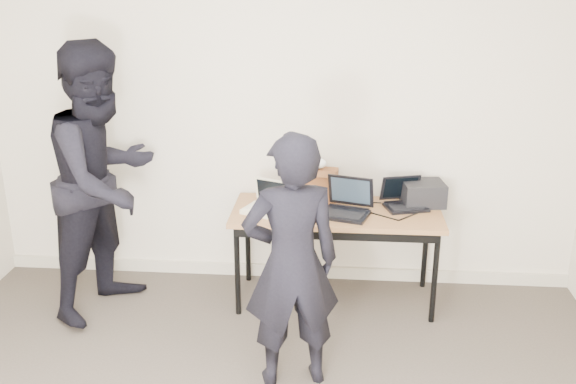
# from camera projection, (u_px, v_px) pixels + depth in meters

# --- Properties ---
(room) EXTENTS (4.60, 4.60, 2.80)m
(room) POSITION_uv_depth(u_px,v_px,m) (233.00, 229.00, 2.66)
(room) COLOR #443B33
(room) RESTS_ON ground
(desk) EXTENTS (1.50, 0.65, 0.72)m
(desk) POSITION_uv_depth(u_px,v_px,m) (336.00, 219.00, 4.62)
(desk) COLOR #8D5E36
(desk) RESTS_ON ground
(laptop_beige) EXTENTS (0.35, 0.34, 0.22)m
(laptop_beige) POSITION_uv_depth(u_px,v_px,m) (266.00, 205.00, 4.59)
(laptop_beige) COLOR beige
(laptop_beige) RESTS_ON desk
(laptop_center) EXTENTS (0.40, 0.40, 0.25)m
(laptop_center) POSITION_uv_depth(u_px,v_px,m) (347.00, 206.00, 4.54)
(laptop_center) COLOR black
(laptop_center) RESTS_ON desk
(laptop_right) EXTENTS (0.36, 0.35, 0.21)m
(laptop_right) POSITION_uv_depth(u_px,v_px,m) (404.00, 200.00, 4.67)
(laptop_right) COLOR black
(laptop_right) RESTS_ON desk
(leather_satchel) EXTENTS (0.38, 0.21, 0.25)m
(leather_satchel) POSITION_uv_depth(u_px,v_px,m) (313.00, 183.00, 4.78)
(leather_satchel) COLOR brown
(leather_satchel) RESTS_ON desk
(tissue) EXTENTS (0.13, 0.10, 0.08)m
(tissue) POSITION_uv_depth(u_px,v_px,m) (318.00, 163.00, 4.73)
(tissue) COLOR white
(tissue) RESTS_ON leather_satchel
(equipment_box) EXTENTS (0.33, 0.29, 0.17)m
(equipment_box) POSITION_uv_depth(u_px,v_px,m) (423.00, 193.00, 4.70)
(equipment_box) COLOR black
(equipment_box) RESTS_ON desk
(power_brick) EXTENTS (0.07, 0.04, 0.03)m
(power_brick) POSITION_uv_depth(u_px,v_px,m) (305.00, 217.00, 4.45)
(power_brick) COLOR black
(power_brick) RESTS_ON desk
(cables) EXTENTS (1.15, 0.41, 0.01)m
(cables) POSITION_uv_depth(u_px,v_px,m) (343.00, 211.00, 4.59)
(cables) COLOR silver
(cables) RESTS_ON desk
(person_typist) EXTENTS (0.64, 0.50, 1.55)m
(person_typist) POSITION_uv_depth(u_px,v_px,m) (291.00, 263.00, 3.66)
(person_typist) COLOR black
(person_typist) RESTS_ON ground
(person_observer) EXTENTS (1.04, 1.15, 1.93)m
(person_observer) POSITION_uv_depth(u_px,v_px,m) (105.00, 181.00, 4.46)
(person_observer) COLOR black
(person_observer) RESTS_ON ground
(baseboard) EXTENTS (4.50, 0.03, 0.10)m
(baseboard) POSITION_uv_depth(u_px,v_px,m) (282.00, 270.00, 5.20)
(baseboard) COLOR #BFB69E
(baseboard) RESTS_ON ground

